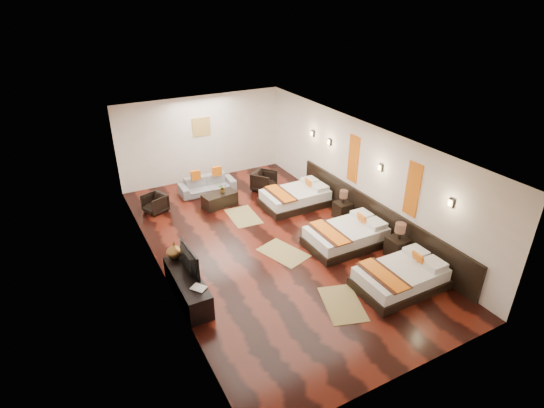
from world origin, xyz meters
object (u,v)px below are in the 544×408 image
figurine (174,250)px  sofa (207,185)px  book (196,291)px  bed_near (401,277)px  bed_far (296,197)px  tv (185,260)px  armchair_right (264,181)px  coffee_table (220,200)px  bed_mid (347,236)px  nightstand_a (398,245)px  tv_console (188,287)px  table_plant (223,188)px  nightstand_b (342,208)px  armchair_left (155,203)px

figurine → sofa: figurine is taller
book → figurine: figurine is taller
bed_near → book: bearing=163.5°
bed_far → sofa: 2.90m
tv → armchair_right: bearing=-47.2°
bed_far → sofa: (-2.02, 2.08, -0.00)m
bed_near → sofa: 6.82m
coffee_table → bed_mid: bearing=-60.2°
tv → figurine: 0.63m
nightstand_a → coffee_table: (-2.77, 4.53, -0.12)m
bed_near → coffee_table: 5.83m
bed_far → tv_console: bed_far is taller
bed_far → table_plant: size_ratio=7.53×
nightstand_b → tv_console: nightstand_b is taller
bed_near → tv_console: bed_near is taller
tv_console → sofa: size_ratio=1.03×
nightstand_a → coffee_table: bearing=121.4°
tv → table_plant: tv is taller
bed_near → armchair_right: bearing=93.4°
bed_far → armchair_right: 1.44m
armchair_right → bed_mid: bearing=-123.1°
book → armchair_left: (0.38, 4.72, -0.29)m
bed_near → table_plant: 5.83m
nightstand_a → armchair_left: 6.80m
tv_console → tv: bearing=72.2°
tv → figurine: size_ratio=2.58×
book → bed_far: bearing=37.3°
bed_near → figurine: figurine is taller
bed_far → book: (-4.19, -3.19, 0.31)m
bed_far → figurine: 4.61m
nightstand_a → tv: 5.03m
sofa → coffee_table: sofa is taller
nightstand_b → tv_console: (-4.95, -1.33, -0.02)m
tv → coffee_table: 4.14m
tv → sofa: size_ratio=0.55×
armchair_right → coffee_table: bearing=154.3°
bed_near → tv: (-4.14, 1.97, 0.57)m
nightstand_a → tv_console: bearing=169.9°
bed_mid → bed_far: bearing=90.0°
nightstand_a → sofa: nightstand_a is taller
bed_far → sofa: size_ratio=1.12×
nightstand_a → armchair_right: bearing=102.7°
figurine → armchair_left: size_ratio=0.62×
nightstand_b → tv_console: size_ratio=0.47×
table_plant → armchair_left: bearing=166.6°
bed_mid → armchair_right: (-0.35, 3.89, 0.05)m
bed_near → table_plant: bed_near is taller
bed_near → book: bed_near is taller
bed_far → armchair_right: bearing=104.1°
armchair_left → coffee_table: armchair_left is taller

